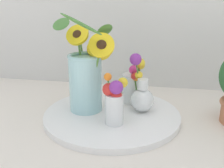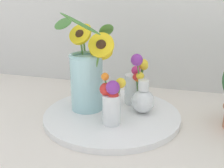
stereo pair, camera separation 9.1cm
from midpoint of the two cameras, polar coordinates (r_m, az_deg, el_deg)
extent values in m
plane|color=silver|center=(0.88, 2.27, -9.73)|extent=(6.00, 6.00, 0.00)
cylinder|color=white|center=(0.95, 2.74, -6.79)|extent=(0.49, 0.49, 0.02)
cylinder|color=#9ED1D6|center=(0.95, -2.81, 0.11)|extent=(0.12, 0.12, 0.20)
torus|color=#9ED1D6|center=(0.92, -2.90, 6.14)|extent=(0.12, 0.12, 0.01)
cylinder|color=#568E42|center=(0.97, -3.45, 3.82)|extent=(0.04, 0.03, 0.23)
cylinder|color=yellow|center=(0.96, -4.25, 10.70)|extent=(0.09, 0.06, 0.08)
sphere|color=#382314|center=(0.96, -4.25, 10.70)|extent=(0.03, 0.03, 0.03)
cylinder|color=#568E42|center=(0.97, -1.64, 2.70)|extent=(0.05, 0.03, 0.16)
cylinder|color=yellow|center=(0.96, -0.05, 7.69)|extent=(0.09, 0.06, 0.08)
sphere|color=#382314|center=(0.96, -0.05, 7.69)|extent=(0.03, 0.03, 0.03)
cylinder|color=#568E42|center=(0.98, -3.00, 3.95)|extent=(0.05, 0.07, 0.24)
cylinder|color=yellow|center=(0.99, -3.77, 11.30)|extent=(0.08, 0.06, 0.07)
sphere|color=#382314|center=(0.99, -3.77, 11.30)|extent=(0.03, 0.03, 0.03)
cylinder|color=#568E42|center=(0.90, -0.93, 2.29)|extent=(0.06, 0.01, 0.19)
cylinder|color=yellow|center=(0.87, 0.66, 8.45)|extent=(0.10, 0.06, 0.10)
sphere|color=#382314|center=(0.87, 0.66, 8.45)|extent=(0.04, 0.04, 0.04)
cylinder|color=#568E42|center=(0.94, -0.55, 2.23)|extent=(0.04, 0.04, 0.16)
cylinder|color=yellow|center=(0.94, 0.69, 7.34)|extent=(0.09, 0.06, 0.07)
sphere|color=#382314|center=(0.94, 0.69, 7.34)|extent=(0.03, 0.03, 0.03)
ellipsoid|color=#477F38|center=(0.92, 1.61, 11.59)|extent=(0.09, 0.11, 0.06)
ellipsoid|color=#477F38|center=(0.84, -3.74, 12.93)|extent=(0.15, 0.09, 0.09)
ellipsoid|color=#477F38|center=(0.92, -7.71, 12.97)|extent=(0.07, 0.12, 0.04)
cylinder|color=white|center=(0.85, 3.00, -5.53)|extent=(0.06, 0.06, 0.10)
cylinder|color=#4C8438|center=(0.85, 4.32, -3.29)|extent=(0.02, 0.02, 0.10)
sphere|color=yellow|center=(0.84, 5.00, 0.18)|extent=(0.03, 0.03, 0.03)
cylinder|color=#4C8438|center=(0.85, 2.37, -3.90)|extent=(0.02, 0.01, 0.09)
sphere|color=red|center=(0.83, 1.86, -1.16)|extent=(0.04, 0.04, 0.04)
cylinder|color=#4C8438|center=(0.83, 2.49, -2.62)|extent=(0.03, 0.01, 0.12)
sphere|color=orange|center=(0.82, 1.64, 1.56)|extent=(0.02, 0.02, 0.02)
cylinder|color=#4C8438|center=(0.84, 3.10, -4.94)|extent=(0.01, 0.01, 0.07)
sphere|color=red|center=(0.82, 3.43, -2.71)|extent=(0.04, 0.04, 0.04)
cylinder|color=#4C8438|center=(0.83, 2.97, -4.32)|extent=(0.02, 0.01, 0.11)
sphere|color=purple|center=(0.81, 3.39, -0.81)|extent=(0.04, 0.04, 0.04)
sphere|color=white|center=(0.95, 9.47, -3.79)|extent=(0.08, 0.08, 0.08)
cylinder|color=white|center=(0.93, 9.67, -0.31)|extent=(0.04, 0.04, 0.04)
cylinder|color=#427533|center=(0.94, 8.87, 0.67)|extent=(0.03, 0.01, 0.15)
sphere|color=purple|center=(0.93, 8.24, 5.19)|extent=(0.04, 0.04, 0.04)
cylinder|color=#427533|center=(0.94, 9.17, -1.50)|extent=(0.02, 0.03, 0.10)
sphere|color=yellow|center=(0.94, 8.90, 1.71)|extent=(0.03, 0.03, 0.03)
cylinder|color=#427533|center=(0.96, 8.31, -1.42)|extent=(0.02, 0.03, 0.09)
sphere|color=red|center=(0.96, 8.00, 1.49)|extent=(0.03, 0.03, 0.03)
cylinder|color=white|center=(1.02, 7.49, -1.18)|extent=(0.08, 0.08, 0.11)
cylinder|color=#427533|center=(0.99, 8.08, -1.03)|extent=(0.01, 0.03, 0.09)
sphere|color=orange|center=(0.96, 8.35, 1.32)|extent=(0.03, 0.03, 0.03)
cylinder|color=#427533|center=(1.01, 7.83, 0.33)|extent=(0.01, 0.03, 0.10)
sphere|color=#C6337A|center=(0.99, 7.87, 2.91)|extent=(0.03, 0.03, 0.03)
cylinder|color=#427533|center=(1.01, 8.40, 0.42)|extent=(0.03, 0.02, 0.14)
sphere|color=yellow|center=(1.00, 9.44, 4.32)|extent=(0.04, 0.04, 0.04)
cylinder|color=#427533|center=(1.02, 8.87, 0.84)|extent=(0.02, 0.02, 0.11)
sphere|color=yellow|center=(1.01, 9.50, 3.90)|extent=(0.03, 0.03, 0.03)
cylinder|color=#427533|center=(1.01, 7.74, 1.62)|extent=(0.02, 0.01, 0.13)
sphere|color=white|center=(0.99, 8.34, 5.32)|extent=(0.03, 0.03, 0.03)
camera|label=1|loc=(0.05, -87.15, 0.94)|focal=42.00mm
camera|label=2|loc=(0.05, 92.85, -0.94)|focal=42.00mm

